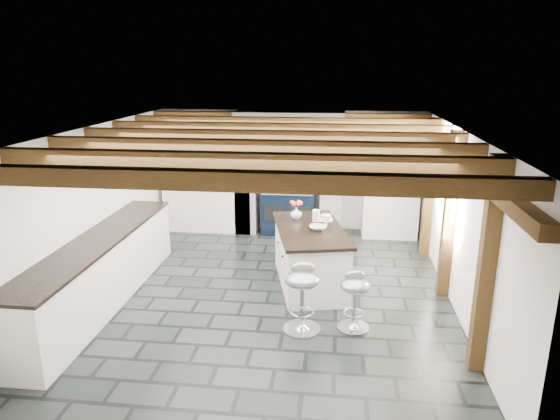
# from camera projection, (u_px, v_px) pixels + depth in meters

# --- Properties ---
(ground) EXTENTS (6.00, 6.00, 0.00)m
(ground) POSITION_uv_depth(u_px,v_px,m) (270.00, 291.00, 7.12)
(ground) COLOR black
(ground) RESTS_ON ground
(room_shell) EXTENTS (6.00, 6.03, 6.00)m
(room_shell) POSITION_uv_depth(u_px,v_px,m) (245.00, 194.00, 8.24)
(room_shell) COLOR white
(room_shell) RESTS_ON ground
(range_cooker) EXTENTS (1.00, 0.63, 0.99)m
(range_cooker) POSITION_uv_depth(u_px,v_px,m) (289.00, 209.00, 9.54)
(range_cooker) COLOR black
(range_cooker) RESTS_ON ground
(kitchen_island) EXTENTS (1.28, 1.91, 1.16)m
(kitchen_island) POSITION_uv_depth(u_px,v_px,m) (310.00, 255.00, 7.25)
(kitchen_island) COLOR white
(kitchen_island) RESTS_ON ground
(bar_stool_near) EXTENTS (0.42, 0.42, 0.73)m
(bar_stool_near) POSITION_uv_depth(u_px,v_px,m) (354.00, 294.00, 5.99)
(bar_stool_near) COLOR silver
(bar_stool_near) RESTS_ON ground
(bar_stool_far) EXTENTS (0.47, 0.47, 0.85)m
(bar_stool_far) POSITION_uv_depth(u_px,v_px,m) (302.00, 290.00, 5.93)
(bar_stool_far) COLOR silver
(bar_stool_far) RESTS_ON ground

